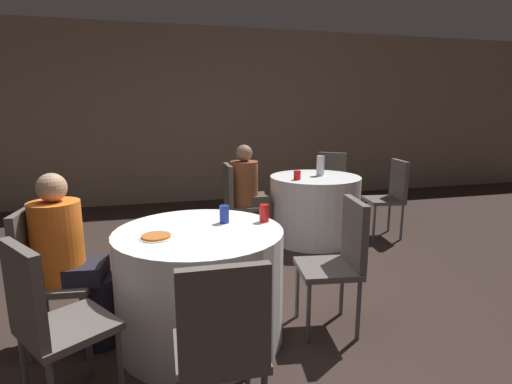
% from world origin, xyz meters
% --- Properties ---
extents(ground_plane, '(16.00, 16.00, 0.00)m').
position_xyz_m(ground_plane, '(0.00, 0.00, 0.00)').
color(ground_plane, '#332621').
extents(wall_back, '(16.00, 0.06, 2.80)m').
position_xyz_m(wall_back, '(0.00, 4.12, 1.40)').
color(wall_back, gray).
rests_on(wall_back, ground_plane).
extents(table_near, '(1.10, 1.10, 0.76)m').
position_xyz_m(table_near, '(0.08, -0.01, 0.38)').
color(table_near, white).
rests_on(table_near, ground_plane).
extents(table_far, '(1.05, 1.05, 0.76)m').
position_xyz_m(table_far, '(1.64, 1.73, 0.38)').
color(table_far, white).
rests_on(table_far, ground_plane).
extents(chair_near_southwest, '(0.56, 0.56, 0.93)m').
position_xyz_m(chair_near_southwest, '(-0.72, -0.55, 0.56)').
color(chair_near_southwest, '#59514C').
rests_on(chair_near_southwest, ground_plane).
extents(chair_near_west, '(0.45, 0.44, 0.93)m').
position_xyz_m(chair_near_west, '(-0.88, 0.10, 0.56)').
color(chair_near_west, '#59514C').
rests_on(chair_near_west, ground_plane).
extents(chair_near_east, '(0.46, 0.45, 0.93)m').
position_xyz_m(chair_near_east, '(1.03, -0.15, 0.56)').
color(chair_near_east, '#59514C').
rests_on(chair_near_east, ground_plane).
extents(chair_near_south, '(0.41, 0.41, 0.93)m').
position_xyz_m(chair_near_south, '(0.05, -0.98, 0.56)').
color(chair_near_south, '#59514C').
rests_on(chair_near_south, ground_plane).
extents(chair_far_west, '(0.41, 0.41, 0.93)m').
position_xyz_m(chair_far_west, '(0.70, 1.75, 0.56)').
color(chair_far_west, '#59514C').
rests_on(chair_far_west, ground_plane).
extents(chair_far_east, '(0.46, 0.45, 0.93)m').
position_xyz_m(chair_far_east, '(2.57, 1.60, 0.56)').
color(chair_far_east, '#59514C').
rests_on(chair_far_east, ground_plane).
extents(chair_far_northeast, '(0.56, 0.56, 0.93)m').
position_xyz_m(chair_far_northeast, '(2.20, 2.49, 0.56)').
color(chair_far_northeast, '#59514C').
rests_on(chair_far_northeast, ground_plane).
extents(person_floral_shirt, '(0.49, 0.31, 1.14)m').
position_xyz_m(person_floral_shirt, '(0.88, 1.75, 0.57)').
color(person_floral_shirt, '#4C4238').
rests_on(person_floral_shirt, ground_plane).
extents(person_orange_shirt, '(0.49, 0.33, 1.15)m').
position_xyz_m(person_orange_shirt, '(-0.71, 0.08, 0.57)').
color(person_orange_shirt, black).
rests_on(person_orange_shirt, ground_plane).
extents(pizza_plate_near, '(0.21, 0.21, 0.02)m').
position_xyz_m(pizza_plate_near, '(-0.19, -0.10, 0.76)').
color(pizza_plate_near, white).
rests_on(pizza_plate_near, table_near).
extents(soda_can_blue, '(0.07, 0.07, 0.12)m').
position_xyz_m(soda_can_blue, '(0.27, 0.12, 0.82)').
color(soda_can_blue, '#1E38A5').
rests_on(soda_can_blue, table_near).
extents(soda_can_red, '(0.07, 0.07, 0.12)m').
position_xyz_m(soda_can_red, '(0.55, 0.07, 0.82)').
color(soda_can_red, red).
rests_on(soda_can_red, table_near).
extents(bottle_far, '(0.09, 0.09, 0.23)m').
position_xyz_m(bottle_far, '(1.72, 1.77, 0.87)').
color(bottle_far, silver).
rests_on(bottle_far, table_far).
extents(cup_far, '(0.08, 0.08, 0.10)m').
position_xyz_m(cup_far, '(1.36, 1.58, 0.81)').
color(cup_far, red).
rests_on(cup_far, table_far).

